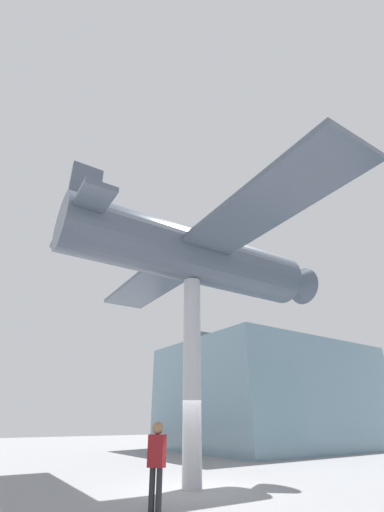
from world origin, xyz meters
TOP-DOWN VIEW (x-y plane):
  - ground_plane at (0.00, 0.00)m, footprint 80.00×80.00m
  - glass_pavilion_left at (-10.07, 14.09)m, footprint 11.36×14.76m
  - support_pylon_central at (0.00, 0.00)m, footprint 0.63×0.63m
  - suspended_airplane at (0.01, 0.34)m, footprint 15.03×12.05m
  - visitor_person at (2.02, -2.37)m, footprint 0.45×0.41m

SIDE VIEW (x-z plane):
  - ground_plane at x=0.00m, z-range 0.00..0.00m
  - visitor_person at x=2.02m, z-range 0.16..2.03m
  - support_pylon_central at x=0.00m, z-range 0.00..6.81m
  - glass_pavilion_left at x=-10.07m, z-range -0.29..7.45m
  - suspended_airplane at x=0.01m, z-range 6.09..9.68m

